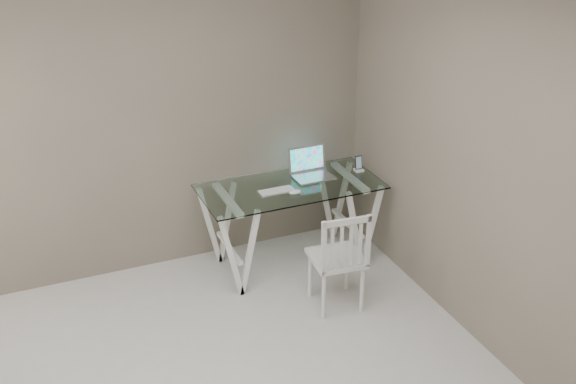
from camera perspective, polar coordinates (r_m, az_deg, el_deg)
name	(u,v)px	position (r m, az deg, el deg)	size (l,w,h in m)	color
room	(206,189)	(3.66, -6.48, 0.21)	(4.50, 4.52, 2.71)	#BBB8B3
desk	(290,224)	(6.12, 0.19, -2.58)	(1.50, 0.70, 0.75)	silver
chair	(340,256)	(5.51, 4.14, -5.10)	(0.43, 0.43, 0.85)	silver
laptop	(310,169)	(6.13, 1.78, 1.83)	(0.33, 0.27, 0.24)	silver
keyboard	(276,191)	(5.86, -0.95, 0.08)	(0.30, 0.13, 0.01)	silver
mouse	(295,192)	(5.82, 0.56, 0.01)	(0.10, 0.06, 0.03)	white
phone_dock	(359,167)	(6.25, 5.60, 2.00)	(0.07, 0.07, 0.13)	white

